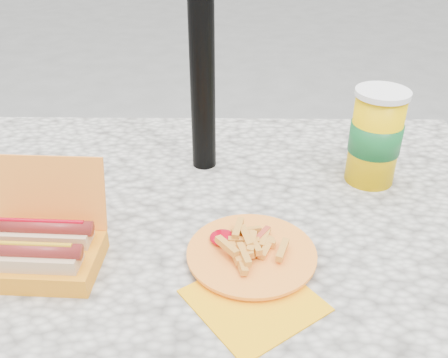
{
  "coord_description": "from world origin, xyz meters",
  "views": [
    {
      "loc": [
        0.06,
        -0.78,
        1.28
      ],
      "look_at": [
        0.04,
        0.01,
        0.8
      ],
      "focal_mm": 40.0,
      "sensor_mm": 36.0,
      "label": 1
    }
  ],
  "objects": [
    {
      "name": "hotdog_box",
      "position": [
        -0.24,
        -0.17,
        0.78
      ],
      "size": [
        0.2,
        0.16,
        0.15
      ],
      "rotation": [
        0.0,
        0.0,
        -0.04
      ],
      "color": "orange",
      "rests_on": "picnic_table"
    },
    {
      "name": "picnic_table",
      "position": [
        0.0,
        0.0,
        0.64
      ],
      "size": [
        1.2,
        0.8,
        0.75
      ],
      "color": "beige",
      "rests_on": "ground"
    },
    {
      "name": "fries_plate",
      "position": [
        0.09,
        -0.16,
        0.76
      ],
      "size": [
        0.23,
        0.31,
        0.04
      ],
      "rotation": [
        0.0,
        0.0,
        0.3
      ],
      "color": "#FFA909",
      "rests_on": "picnic_table"
    },
    {
      "name": "soda_cup",
      "position": [
        0.34,
        0.1,
        0.85
      ],
      "size": [
        0.1,
        0.1,
        0.19
      ],
      "rotation": [
        0.0,
        0.0,
        -0.31
      ],
      "color": "#FFC300",
      "rests_on": "picnic_table"
    }
  ]
}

